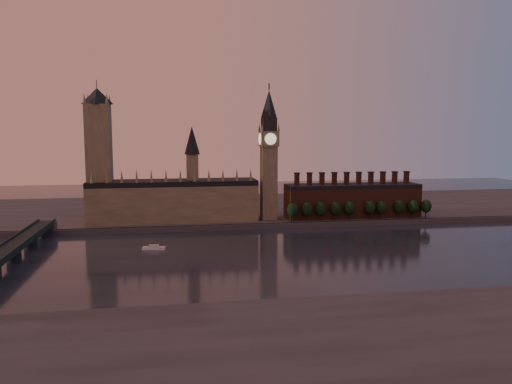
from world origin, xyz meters
The scene contains 18 objects.
ground centered at (0.00, 0.00, 0.00)m, with size 900.00×900.00×0.00m, color black.
north_bank centered at (0.00, 178.04, 2.00)m, with size 900.00×182.00×4.00m.
palace_of_westminster centered at (-64.41, 114.91, 21.63)m, with size 130.00×30.30×74.00m.
victoria_tower centered at (-120.00, 115.00, 59.09)m, with size 24.00×24.00×108.00m.
big_ben centered at (10.00, 110.00, 56.83)m, with size 15.00×15.00×107.00m.
chimney_block centered at (80.00, 110.00, 17.82)m, with size 110.00×25.00×37.00m.
embankment_tree_0 centered at (25.75, 93.57, 13.47)m, with size 8.60×8.60×14.88m.
embankment_tree_1 centered at (37.25, 94.04, 13.47)m, with size 8.60×8.60×14.88m.
embankment_tree_2 centered at (48.33, 94.38, 13.47)m, with size 8.60×8.60×14.88m.
embankment_tree_3 centered at (60.63, 94.62, 13.47)m, with size 8.60×8.60×14.88m.
embankment_tree_4 centered at (72.16, 94.56, 13.47)m, with size 8.60×8.60×14.88m.
embankment_tree_5 centered at (89.25, 94.76, 13.47)m, with size 8.60×8.60×14.88m.
embankment_tree_6 centered at (98.97, 94.67, 13.47)m, with size 8.60×8.60×14.88m.
embankment_tree_7 centered at (114.13, 95.17, 13.47)m, with size 8.60×8.60×14.88m.
embankment_tree_8 centered at (125.91, 94.30, 13.47)m, with size 8.60×8.60×14.88m.
embankment_tree_9 centered at (136.93, 93.84, 13.47)m, with size 8.60×8.60×14.88m.
westminster_bridge centered at (-155.00, -2.70, 7.44)m, with size 14.00×200.00×11.55m.
river_boat centered at (-77.89, 35.73, 1.08)m, with size 14.61×6.22×2.83m.
Camera 1 is at (-65.48, -277.42, 73.26)m, focal length 35.00 mm.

